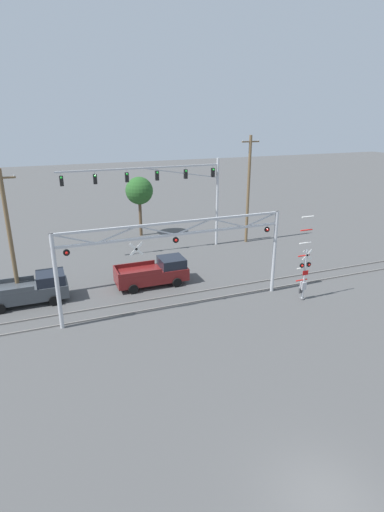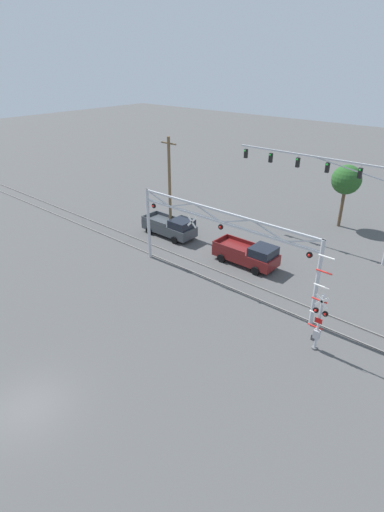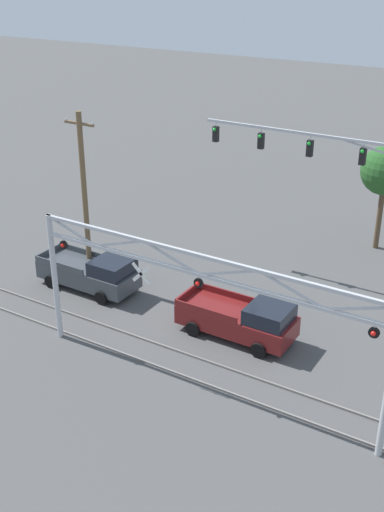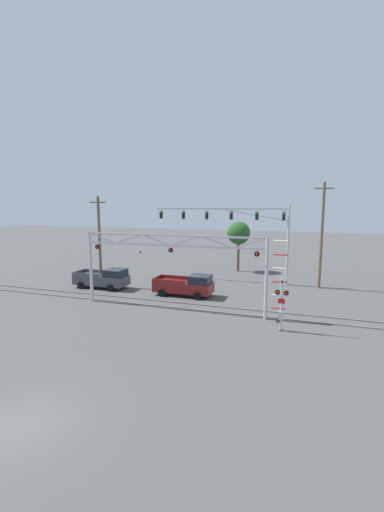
% 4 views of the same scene
% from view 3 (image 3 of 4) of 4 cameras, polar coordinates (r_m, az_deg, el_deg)
% --- Properties ---
extents(rail_track_near, '(80.00, 0.08, 0.10)m').
position_cam_3_polar(rail_track_near, '(26.77, 0.86, -11.17)').
color(rail_track_near, gray).
rests_on(rail_track_near, ground_plane).
extents(rail_track_far, '(80.00, 0.08, 0.10)m').
position_cam_3_polar(rail_track_far, '(27.79, 2.39, -9.67)').
color(rail_track_far, gray).
rests_on(rail_track_far, ground_plane).
extents(crossing_gantry, '(15.06, 0.28, 6.00)m').
position_cam_3_polar(crossing_gantry, '(24.32, 0.54, -3.55)').
color(crossing_gantry, '#B7BABF').
rests_on(crossing_gantry, ground_plane).
extents(pickup_truck_lead, '(5.40, 2.36, 1.99)m').
position_cam_3_polar(pickup_truck_lead, '(29.30, 4.45, -5.59)').
color(pickup_truck_lead, maroon).
rests_on(pickup_truck_lead, ground_plane).
extents(pickup_truck_following, '(5.44, 2.36, 1.99)m').
position_cam_3_polar(pickup_truck_following, '(33.73, -8.86, -1.45)').
color(pickup_truck_following, '#3D4247').
rests_on(pickup_truck_following, ground_plane).
extents(utility_pole_left, '(1.80, 0.28, 9.11)m').
position_cam_3_polar(utility_pole_left, '(33.32, -9.51, 5.16)').
color(utility_pole_left, brown).
rests_on(utility_pole_left, ground_plane).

